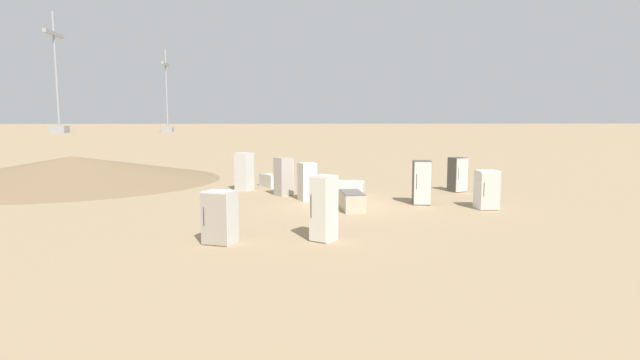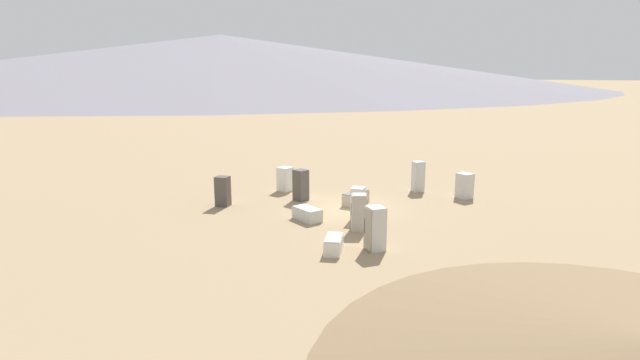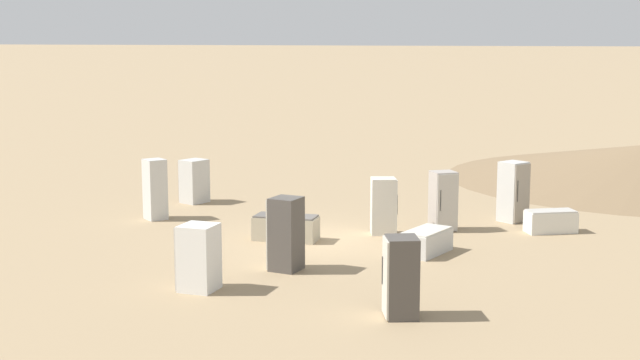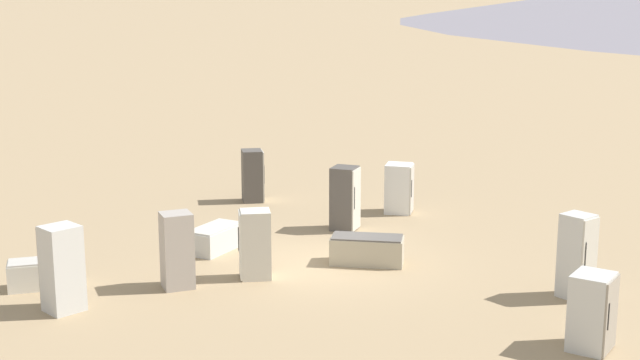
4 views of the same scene
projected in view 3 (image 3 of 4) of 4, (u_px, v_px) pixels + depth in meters
ground_plane at (318, 242)px, 24.25m from camera, size 1000.00×1000.00×0.00m
discarded_fridge_0 at (286, 234)px, 21.20m from camera, size 0.79×0.80×1.76m
discarded_fridge_1 at (426, 242)px, 22.91m from camera, size 1.21×1.71×0.63m
discarded_fridge_2 at (551, 221)px, 25.38m from camera, size 1.55×1.21×0.64m
discarded_fridge_3 at (286, 228)px, 24.41m from camera, size 1.77×0.81×0.69m
discarded_fridge_4 at (194, 181)px, 29.89m from camera, size 0.97×1.00×1.46m
discarded_fridge_5 at (384, 206)px, 25.12m from camera, size 0.87×0.80×1.60m
discarded_fridge_6 at (513, 192)px, 26.79m from camera, size 0.97×0.97×1.82m
discarded_fridge_7 at (443, 201)px, 25.57m from camera, size 0.90×0.91×1.71m
discarded_fridge_8 at (155, 189)px, 27.14m from camera, size 0.86×0.84×1.85m
discarded_fridge_9 at (401, 277)px, 17.65m from camera, size 0.86×0.88×1.63m
discarded_fridge_10 at (198, 257)px, 19.54m from camera, size 0.82×0.80×1.47m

